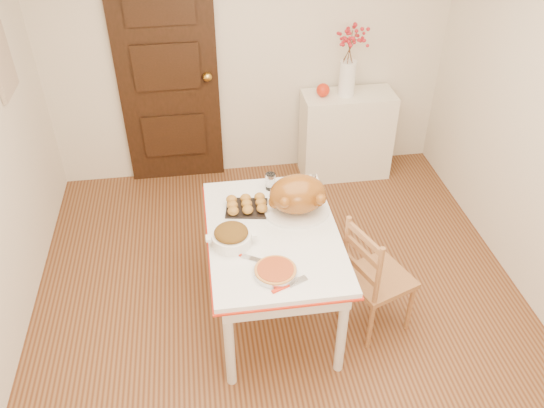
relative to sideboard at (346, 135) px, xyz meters
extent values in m
cube|color=#502711|center=(-0.86, -1.78, -0.41)|extent=(3.50, 4.00, 0.00)
cube|color=beige|center=(-0.86, 0.22, 0.84)|extent=(3.50, 0.00, 2.50)
cube|color=black|center=(-1.56, 0.19, 0.62)|extent=(0.85, 0.06, 2.06)
cube|color=beige|center=(-2.59, -0.58, 1.09)|extent=(0.03, 0.35, 0.45)
cube|color=silver|center=(0.00, 0.00, 0.00)|extent=(0.81, 0.36, 0.81)
sphere|color=red|center=(-0.24, 0.00, 0.46)|extent=(0.12, 0.12, 0.12)
cylinder|color=#9B3A17|center=(-0.97, -2.04, 0.35)|extent=(0.32, 0.32, 0.05)
cylinder|color=white|center=(-0.88, -1.20, 0.38)|extent=(0.08, 0.08, 0.12)
camera|label=1|loc=(-1.32, -4.29, 2.51)|focal=36.29mm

